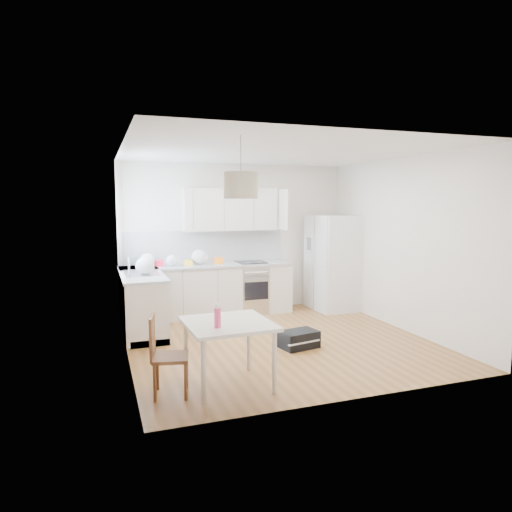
{
  "coord_description": "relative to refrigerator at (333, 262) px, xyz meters",
  "views": [
    {
      "loc": [
        -2.42,
        -5.98,
        2.0
      ],
      "look_at": [
        -0.19,
        0.4,
        1.21
      ],
      "focal_mm": 32.0,
      "sensor_mm": 36.0,
      "label": 1
    }
  ],
  "objects": [
    {
      "name": "counter_left",
      "position": [
        -3.54,
        -0.33,
        0.01
      ],
      "size": [
        0.64,
        1.82,
        0.04
      ],
      "primitive_type": "cube",
      "color": "#A6A8AA",
      "rests_on": "cabinets_left"
    },
    {
      "name": "backsplash_left",
      "position": [
        -3.83,
        -0.33,
        0.32
      ],
      "size": [
        0.01,
        1.8,
        0.58
      ],
      "primitive_type": "cube",
      "color": "silver",
      "rests_on": "wall_left"
    },
    {
      "name": "sink",
      "position": [
        -3.54,
        -0.38,
        0.03
      ],
      "size": [
        0.5,
        0.8,
        0.16
      ],
      "primitive_type": null,
      "color": "silver",
      "rests_on": "counter_left"
    },
    {
      "name": "cabinets_back",
      "position": [
        -2.34,
        0.27,
        -0.45
      ],
      "size": [
        3.0,
        0.6,
        0.88
      ],
      "primitive_type": "cube",
      "color": "beige",
      "rests_on": "floor"
    },
    {
      "name": "wall_left",
      "position": [
        -3.84,
        -1.53,
        0.46
      ],
      "size": [
        0.0,
        4.2,
        4.2
      ],
      "primitive_type": "plane",
      "rotation": [
        1.57,
        0.0,
        1.57
      ],
      "color": "white",
      "rests_on": "floor"
    },
    {
      "name": "grocery_bag_b",
      "position": [
        -2.97,
        0.23,
        0.13
      ],
      "size": [
        0.22,
        0.18,
        0.2
      ],
      "primitive_type": "ellipsoid",
      "color": "silver",
      "rests_on": "counter_back"
    },
    {
      "name": "grocery_bag_c",
      "position": [
        -2.48,
        0.29,
        0.17
      ],
      "size": [
        0.29,
        0.25,
        0.26
      ],
      "primitive_type": "ellipsoid",
      "color": "silver",
      "rests_on": "counter_back"
    },
    {
      "name": "upper_cabinets",
      "position": [
        -1.89,
        0.41,
        0.99
      ],
      "size": [
        1.7,
        0.32,
        0.75
      ],
      "primitive_type": "cube",
      "color": "beige",
      "rests_on": "wall_back"
    },
    {
      "name": "gym_bag",
      "position": [
        -1.57,
        -1.91,
        -0.77
      ],
      "size": [
        0.56,
        0.42,
        0.23
      ],
      "primitive_type": "cube",
      "rotation": [
        0.0,
        0.0,
        0.19
      ],
      "color": "black",
      "rests_on": "floor"
    },
    {
      "name": "backsplash_back",
      "position": [
        -2.34,
        0.57,
        0.32
      ],
      "size": [
        3.0,
        0.01,
        0.58
      ],
      "primitive_type": "cube",
      "color": "silver",
      "rests_on": "wall_back"
    },
    {
      "name": "snack_red",
      "position": [
        -3.18,
        0.31,
        0.09
      ],
      "size": [
        0.16,
        0.11,
        0.11
      ],
      "primitive_type": "cube",
      "rotation": [
        0.0,
        0.0,
        -0.06
      ],
      "color": "red",
      "rests_on": "counter_back"
    },
    {
      "name": "dining_table",
      "position": [
        -2.86,
        -2.87,
        -0.25
      ],
      "size": [
        0.94,
        0.94,
        0.72
      ],
      "rotation": [
        0.0,
        0.0,
        0.04
      ],
      "color": "beige",
      "rests_on": "floor"
    },
    {
      "name": "grocery_bag_e",
      "position": [
        -3.49,
        -0.51,
        0.16
      ],
      "size": [
        0.29,
        0.24,
        0.26
      ],
      "primitive_type": "ellipsoid",
      "color": "silver",
      "rests_on": "counter_left"
    },
    {
      "name": "wall_back",
      "position": [
        -1.74,
        0.57,
        0.46
      ],
      "size": [
        4.2,
        0.0,
        4.2
      ],
      "primitive_type": "plane",
      "rotation": [
        1.57,
        0.0,
        0.0
      ],
      "color": "white",
      "rests_on": "floor"
    },
    {
      "name": "wall_right",
      "position": [
        0.36,
        -1.53,
        0.46
      ],
      "size": [
        0.0,
        4.2,
        4.2
      ],
      "primitive_type": "plane",
      "rotation": [
        1.57,
        0.0,
        -1.57
      ],
      "color": "white",
      "rests_on": "floor"
    },
    {
      "name": "refrigerator",
      "position": [
        0.0,
        0.0,
        0.0
      ],
      "size": [
        0.87,
        0.91,
        1.77
      ],
      "primitive_type": null,
      "rotation": [
        0.0,
        0.0,
        0.03
      ],
      "color": "white",
      "rests_on": "floor"
    },
    {
      "name": "grocery_bag_a",
      "position": [
        -3.37,
        0.28,
        0.15
      ],
      "size": [
        0.26,
        0.22,
        0.23
      ],
      "primitive_type": "ellipsoid",
      "color": "silver",
      "rests_on": "counter_back"
    },
    {
      "name": "floor",
      "position": [
        -1.74,
        -1.53,
        -0.89
      ],
      "size": [
        4.2,
        4.2,
        0.0
      ],
      "primitive_type": "plane",
      "color": "brown",
      "rests_on": "ground"
    },
    {
      "name": "ceiling",
      "position": [
        -1.74,
        -1.53,
        1.81
      ],
      "size": [
        4.2,
        4.2,
        0.0
      ],
      "primitive_type": "plane",
      "rotation": [
        3.14,
        0.0,
        0.0
      ],
      "color": "white",
      "rests_on": "wall_back"
    },
    {
      "name": "window_glassblock",
      "position": [
        -3.82,
        -0.38,
        0.86
      ],
      "size": [
        0.02,
        1.0,
        1.0
      ],
      "primitive_type": "cube",
      "color": "#BFE0F9",
      "rests_on": "wall_left"
    },
    {
      "name": "range_oven",
      "position": [
        -1.54,
        0.27,
        -0.45
      ],
      "size": [
        0.5,
        0.61,
        0.88
      ],
      "primitive_type": null,
      "color": "silver",
      "rests_on": "floor"
    },
    {
      "name": "drink_bottle",
      "position": [
        -3.02,
        -3.05,
        -0.04
      ],
      "size": [
        0.08,
        0.08,
        0.25
      ],
      "primitive_type": "cylinder",
      "rotation": [
        0.0,
        0.0,
        -0.21
      ],
      "color": "#F54480",
      "rests_on": "dining_table"
    },
    {
      "name": "snack_yellow",
      "position": [
        -2.68,
        0.25,
        0.08
      ],
      "size": [
        0.16,
        0.12,
        0.1
      ],
      "primitive_type": "cube",
      "rotation": [
        0.0,
        0.0,
        -0.26
      ],
      "color": "yellow",
      "rests_on": "counter_back"
    },
    {
      "name": "dining_chair",
      "position": [
        -3.49,
        -2.91,
        -0.46
      ],
      "size": [
        0.43,
        0.43,
        0.86
      ],
      "primitive_type": null,
      "rotation": [
        0.0,
        0.0,
        -0.21
      ],
      "color": "#4D2617",
      "rests_on": "floor"
    },
    {
      "name": "counter_back",
      "position": [
        -2.34,
        0.27,
        0.01
      ],
      "size": [
        3.02,
        0.64,
        0.04
      ],
      "primitive_type": "cube",
      "color": "#A6A8AA",
      "rests_on": "cabinets_back"
    },
    {
      "name": "snack_orange",
      "position": [
        -2.14,
        0.27,
        0.09
      ],
      "size": [
        0.18,
        0.13,
        0.12
      ],
      "primitive_type": "cube",
      "rotation": [
        0.0,
        0.0,
        -0.17
      ],
      "color": "orange",
      "rests_on": "counter_back"
    },
    {
      "name": "grocery_bag_d",
      "position": [
        -3.43,
        -0.18,
        0.12
      ],
      "size": [
        0.19,
        0.16,
        0.17
      ],
      "primitive_type": "ellipsoid",
      "color": "silver",
      "rests_on": "counter_back"
    },
    {
      "name": "cabinets_left",
      "position": [
        -3.54,
        -0.33,
        -0.45
      ],
      "size": [
        0.6,
        1.8,
        0.88
      ],
      "primitive_type": "cube",
      "color": "beige",
      "rests_on": "floor"
    },
    {
      "name": "pendant_lamp",
      "position": [
        -2.7,
        -2.86,
        1.29
      ],
      "size": [
        0.45,
        0.45,
        0.28
      ],
      "primitive_type": "cylinder",
      "rotation": [
        0.0,
        0.0,
        -0.3
      ],
      "color": "#C3B596",
      "rests_on": "ceiling"
    }
  ]
}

